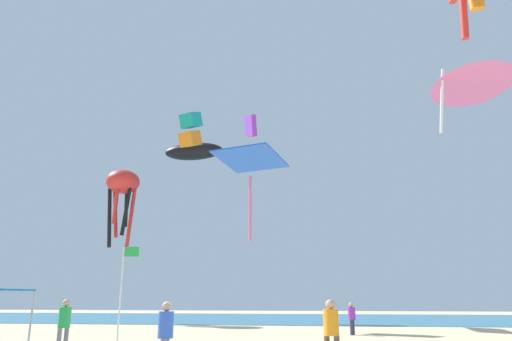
{
  "coord_description": "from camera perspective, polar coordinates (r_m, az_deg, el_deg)",
  "views": [
    {
      "loc": [
        3.65,
        -14.6,
        1.95
      ],
      "look_at": [
        -0.13,
        14.84,
        10.1
      ],
      "focal_mm": 32.36,
      "sensor_mm": 36.0,
      "label": 1
    }
  ],
  "objects": [
    {
      "name": "person_leftmost",
      "position": [
        14.48,
        9.27,
        -18.52
      ],
      "size": [
        0.45,
        0.45,
        1.88
      ],
      "rotation": [
        0.0,
        0.0,
        2.56
      ],
      "color": "brown",
      "rests_on": "ground"
    },
    {
      "name": "person_rightmost",
      "position": [
        26.38,
        11.74,
        -17.16
      ],
      "size": [
        0.4,
        0.42,
        1.67
      ],
      "rotation": [
        0.0,
        0.0,
        4.31
      ],
      "color": "#33384C",
      "rests_on": "ground"
    },
    {
      "name": "person_central",
      "position": [
        13.99,
        -11.11,
        -18.69
      ],
      "size": [
        0.43,
        0.44,
        1.83
      ],
      "rotation": [
        0.0,
        0.0,
        5.29
      ],
      "color": "slate",
      "rests_on": "ground"
    },
    {
      "name": "banner_flag",
      "position": [
        17.73,
        -16.14,
        -13.85
      ],
      "size": [
        0.61,
        0.06,
        3.72
      ],
      "color": "silver",
      "rests_on": "ground"
    },
    {
      "name": "kite_diamond_blue",
      "position": [
        19.48,
        -0.7,
        0.9
      ],
      "size": [
        3.21,
        3.2,
        3.64
      ],
      "rotation": [
        0.0,
        0.0,
        2.84
      ],
      "color": "blue"
    },
    {
      "name": "person_near_tent",
      "position": [
        19.4,
        -22.61,
        -16.77
      ],
      "size": [
        0.44,
        0.48,
        1.86
      ],
      "rotation": [
        0.0,
        0.0,
        4.42
      ],
      "color": "slate",
      "rests_on": "ground"
    },
    {
      "name": "ocean_strip",
      "position": [
        45.36,
        2.84,
        -17.78
      ],
      "size": [
        110.0,
        22.6,
        0.03
      ],
      "primitive_type": "cube",
      "color": "teal",
      "rests_on": "ground"
    },
    {
      "name": "kite_parafoil_purple",
      "position": [
        40.3,
        -0.72,
        5.49
      ],
      "size": [
        1.8,
        5.94,
        3.66
      ],
      "rotation": [
        0.0,
        0.0,
        4.97
      ],
      "color": "purple"
    },
    {
      "name": "kite_octopus_red",
      "position": [
        40.51,
        -16.16,
        -1.82
      ],
      "size": [
        3.08,
        3.08,
        6.56
      ],
      "rotation": [
        0.0,
        0.0,
        4.6
      ],
      "color": "red"
    },
    {
      "name": "kite_delta_pink",
      "position": [
        31.69,
        25.0,
        10.14
      ],
      "size": [
        6.08,
        6.13,
        4.28
      ],
      "rotation": [
        0.0,
        0.0,
        0.28
      ],
      "color": "pink"
    },
    {
      "name": "kite_box_teal",
      "position": [
        35.54,
        -8.11,
        5.03
      ],
      "size": [
        1.72,
        1.88,
        2.93
      ],
      "rotation": [
        0.0,
        0.0,
        5.88
      ],
      "color": "teal"
    },
    {
      "name": "kite_inflatable_black",
      "position": [
        44.23,
        -7.71,
        2.37
      ],
      "size": [
        5.81,
        2.16,
        2.1
      ],
      "rotation": [
        0.0,
        0.0,
        3.07
      ],
      "color": "black"
    }
  ]
}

